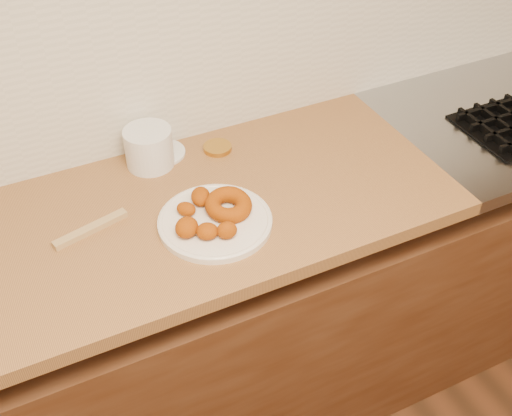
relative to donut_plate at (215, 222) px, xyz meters
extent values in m
cube|color=#55331E|center=(0.14, 0.09, -0.52)|extent=(3.60, 0.60, 0.77)
cube|color=beige|center=(0.14, 0.39, 0.29)|extent=(3.60, 0.02, 0.60)
cube|color=black|center=(0.94, 0.01, 0.00)|extent=(0.26, 0.26, 0.01)
cube|color=black|center=(0.85, 0.01, 0.01)|extent=(0.01, 0.24, 0.02)
cube|color=black|center=(0.91, 0.01, 0.01)|extent=(0.01, 0.24, 0.02)
cube|color=black|center=(0.94, 0.04, 0.01)|extent=(0.24, 0.01, 0.02)
cube|color=black|center=(0.94, 0.10, 0.01)|extent=(0.24, 0.01, 0.02)
cylinder|color=white|center=(0.00, 0.00, 0.00)|extent=(0.28, 0.28, 0.02)
torus|color=#9B4C05|center=(0.04, 0.01, 0.03)|extent=(0.15, 0.15, 0.05)
ellipsoid|color=#9B4C05|center=(-0.05, 0.05, 0.02)|extent=(0.06, 0.06, 0.03)
ellipsoid|color=#9B4C05|center=(-0.08, -0.02, 0.03)|extent=(0.08, 0.08, 0.05)
ellipsoid|color=#9B4C05|center=(-0.04, -0.05, 0.03)|extent=(0.07, 0.06, 0.04)
ellipsoid|color=#9B4C05|center=(0.00, -0.07, 0.03)|extent=(0.06, 0.05, 0.04)
ellipsoid|color=#9B4C05|center=(-0.01, 0.07, 0.03)|extent=(0.07, 0.08, 0.04)
cylinder|color=silver|center=(-0.06, 0.30, 0.05)|extent=(0.17, 0.17, 0.11)
cylinder|color=silver|center=(-0.02, 0.33, 0.00)|extent=(0.14, 0.14, 0.01)
cylinder|color=#BE8C33|center=(0.13, 0.28, 0.00)|extent=(0.09, 0.09, 0.01)
cube|color=tan|center=(-0.28, 0.11, 0.00)|extent=(0.19, 0.07, 0.01)
camera|label=1|loc=(-0.42, -1.08, 1.03)|focal=45.00mm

